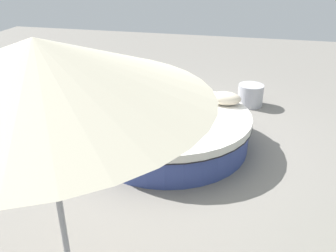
% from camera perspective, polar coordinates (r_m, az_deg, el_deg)
% --- Properties ---
extents(ground_plane, '(16.00, 16.00, 0.00)m').
position_cam_1_polar(ground_plane, '(5.62, -0.00, -2.86)').
color(ground_plane, gray).
extents(round_bed, '(2.49, 2.49, 0.52)m').
position_cam_1_polar(round_bed, '(5.50, -0.00, -0.42)').
color(round_bed, '#38478C').
rests_on(round_bed, ground_plane).
extents(throw_pillow_0, '(0.50, 0.29, 0.21)m').
position_cam_1_polar(throw_pillow_0, '(5.74, 8.94, 4.32)').
color(throw_pillow_0, beige).
rests_on(throw_pillow_0, round_bed).
extents(throw_pillow_1, '(0.43, 0.29, 0.16)m').
position_cam_1_polar(throw_pillow_1, '(6.16, 4.26, 5.88)').
color(throw_pillow_1, silver).
rests_on(throw_pillow_1, round_bed).
extents(throw_pillow_2, '(0.48, 0.37, 0.19)m').
position_cam_1_polar(throw_pillow_2, '(6.23, -1.88, 6.28)').
color(throw_pillow_2, beige).
rests_on(throw_pillow_2, round_bed).
extents(patio_chair, '(0.65, 0.66, 0.98)m').
position_cam_1_polar(patio_chair, '(5.56, -20.44, 1.46)').
color(patio_chair, '#997A56').
rests_on(patio_chair, ground_plane).
extents(patio_umbrella, '(2.31, 2.31, 2.23)m').
position_cam_1_polar(patio_umbrella, '(2.47, -19.79, 8.06)').
color(patio_umbrella, '#262628').
rests_on(patio_umbrella, ground_plane).
extents(side_table, '(0.48, 0.48, 0.41)m').
position_cam_1_polar(side_table, '(7.15, 12.84, 4.77)').
color(side_table, '#B7B7BC').
rests_on(side_table, ground_plane).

